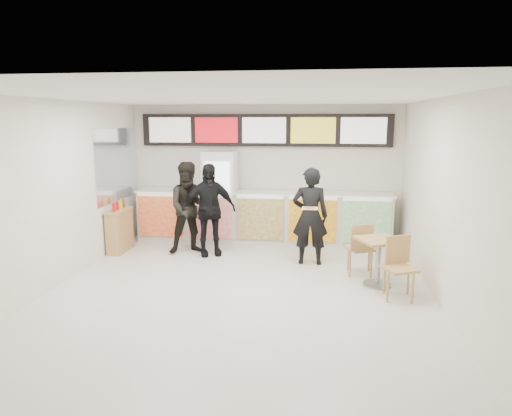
% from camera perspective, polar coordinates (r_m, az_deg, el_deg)
% --- Properties ---
extents(floor, '(7.00, 7.00, 0.00)m').
position_cam_1_polar(floor, '(7.25, -2.25, -10.69)').
color(floor, beige).
rests_on(floor, ground).
extents(ceiling, '(7.00, 7.00, 0.00)m').
position_cam_1_polar(ceiling, '(6.75, -2.44, 13.72)').
color(ceiling, white).
rests_on(ceiling, wall_back).
extents(wall_back, '(6.00, 0.00, 6.00)m').
position_cam_1_polar(wall_back, '(10.27, 1.09, 4.41)').
color(wall_back, silver).
rests_on(wall_back, floor).
extents(wall_left, '(0.00, 7.00, 7.00)m').
position_cam_1_polar(wall_left, '(7.93, -24.21, 1.48)').
color(wall_left, silver).
rests_on(wall_left, floor).
extents(wall_right, '(0.00, 7.00, 7.00)m').
position_cam_1_polar(wall_right, '(6.98, 22.71, 0.41)').
color(wall_right, silver).
rests_on(wall_right, floor).
extents(service_counter, '(5.56, 0.77, 1.14)m').
position_cam_1_polar(service_counter, '(10.02, 0.80, -1.14)').
color(service_counter, silver).
rests_on(service_counter, floor).
extents(menu_board, '(5.50, 0.14, 0.70)m').
position_cam_1_polar(menu_board, '(10.12, 1.05, 9.70)').
color(menu_board, black).
rests_on(menu_board, wall_back).
extents(drinks_fridge, '(0.70, 0.67, 2.00)m').
position_cam_1_polar(drinks_fridge, '(10.11, -4.45, 1.41)').
color(drinks_fridge, white).
rests_on(drinks_fridge, floor).
extents(mirror_panel, '(0.01, 2.00, 1.50)m').
position_cam_1_polar(mirror_panel, '(10.04, -16.91, 5.22)').
color(mirror_panel, '#B2B7BF').
rests_on(mirror_panel, wall_left).
extents(customer_main, '(0.67, 0.44, 1.83)m').
position_cam_1_polar(customer_main, '(8.53, 6.78, -1.02)').
color(customer_main, black).
rests_on(customer_main, floor).
extents(customer_left, '(1.11, 1.00, 1.86)m').
position_cam_1_polar(customer_left, '(9.27, -8.24, 0.01)').
color(customer_left, black).
rests_on(customer_left, floor).
extents(customer_mid, '(1.17, 0.83, 1.85)m').
position_cam_1_polar(customer_mid, '(9.08, -5.95, -0.21)').
color(customer_mid, black).
rests_on(customer_mid, floor).
extents(pizza_slice, '(0.36, 0.36, 0.02)m').
position_cam_1_polar(pizza_slice, '(8.04, 6.75, 0.01)').
color(pizza_slice, beige).
rests_on(pizza_slice, customer_main).
extents(cafe_table, '(1.07, 1.64, 0.94)m').
position_cam_1_polar(cafe_table, '(7.68, 15.06, -5.49)').
color(cafe_table, tan).
rests_on(cafe_table, floor).
extents(condiment_ledge, '(0.32, 0.78, 1.04)m').
position_cam_1_polar(condiment_ledge, '(9.78, -16.67, -2.67)').
color(condiment_ledge, tan).
rests_on(condiment_ledge, floor).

